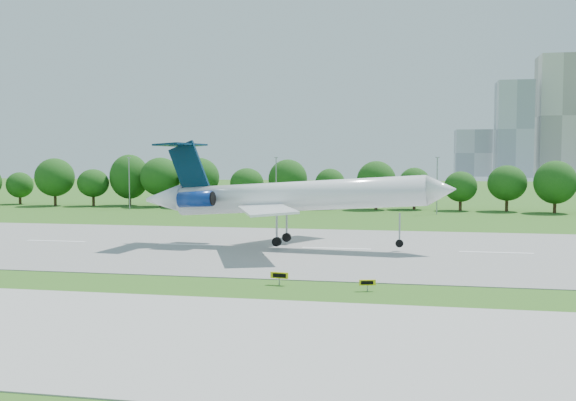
% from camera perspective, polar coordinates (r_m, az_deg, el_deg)
% --- Properties ---
extents(ground, '(600.00, 600.00, 0.00)m').
position_cam_1_polar(ground, '(59.63, 1.58, -7.62)').
color(ground, '#2A6019').
rests_on(ground, ground).
extents(runway, '(400.00, 45.00, 0.08)m').
position_cam_1_polar(runway, '(84.06, 4.32, -4.30)').
color(runway, gray).
rests_on(runway, ground).
extents(taxiway, '(400.00, 23.00, 0.08)m').
position_cam_1_polar(taxiway, '(42.43, -2.40, -12.25)').
color(taxiway, '#ADADA8').
rests_on(taxiway, ground).
extents(tree_line, '(288.40, 8.40, 10.40)m').
position_cam_1_polar(tree_line, '(150.11, 7.22, 1.54)').
color(tree_line, '#382314').
rests_on(tree_line, ground).
extents(light_poles, '(175.90, 0.25, 12.19)m').
position_cam_1_polar(light_poles, '(140.33, 5.95, 1.47)').
color(light_poles, gray).
rests_on(light_poles, ground).
extents(skyline, '(127.00, 52.00, 80.00)m').
position_cam_1_polar(skyline, '(457.83, 22.34, 5.75)').
color(skyline, '#B2B2B7').
rests_on(skyline, ground).
extents(airliner, '(42.36, 30.72, 13.85)m').
position_cam_1_polar(airliner, '(84.65, -0.48, 0.44)').
color(airliner, white).
rests_on(airliner, ground).
extents(taxi_sign_centre, '(1.73, 0.43, 1.21)m').
position_cam_1_polar(taxi_sign_centre, '(59.99, -0.77, -6.69)').
color(taxi_sign_centre, gray).
rests_on(taxi_sign_centre, ground).
extents(taxi_sign_right, '(1.46, 0.50, 1.03)m').
position_cam_1_polar(taxi_sign_right, '(57.69, 7.08, -7.27)').
color(taxi_sign_right, gray).
rests_on(taxi_sign_right, ground).
extents(service_vehicle_a, '(3.73, 2.08, 1.16)m').
position_cam_1_polar(service_vehicle_a, '(139.69, -1.75, -0.89)').
color(service_vehicle_a, silver).
rests_on(service_vehicle_a, ground).
extents(service_vehicle_b, '(4.28, 2.73, 1.36)m').
position_cam_1_polar(service_vehicle_b, '(147.27, -5.29, -0.63)').
color(service_vehicle_b, silver).
rests_on(service_vehicle_b, ground).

